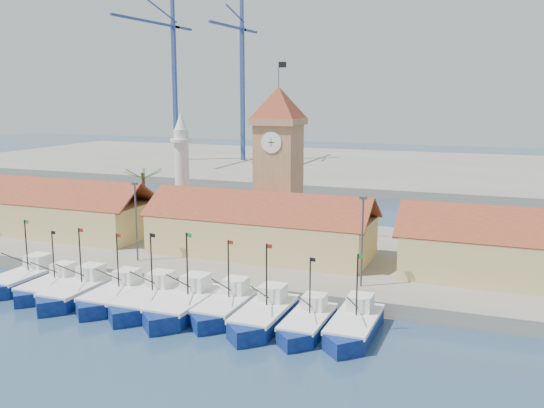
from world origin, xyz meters
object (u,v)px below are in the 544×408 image
at_px(boat_0, 22,280).
at_px(boat_5, 183,306).
at_px(clock_tower, 279,161).
at_px(minaret, 182,171).

bearing_deg(boat_0, boat_5, -3.06).
bearing_deg(boat_0, clock_tower, 47.95).
distance_m(boat_5, clock_tower, 26.38).
bearing_deg(minaret, boat_0, -102.71).
distance_m(boat_0, minaret, 26.99).
relative_size(boat_0, minaret, 0.62).
bearing_deg(boat_5, boat_0, 176.94).
bearing_deg(clock_tower, minaret, 172.39).
relative_size(clock_tower, minaret, 1.39).
bearing_deg(boat_5, clock_tower, 88.66).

